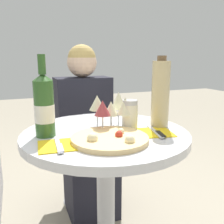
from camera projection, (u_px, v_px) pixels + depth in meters
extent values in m
cylinder|color=#B2B2B7|center=(106.00, 207.00, 1.23)|extent=(0.09, 0.09, 0.71)
cylinder|color=silver|center=(105.00, 135.00, 1.15)|extent=(0.76, 0.76, 0.04)
cylinder|color=#ADADB2|center=(85.00, 199.00, 1.96)|extent=(0.34, 0.34, 0.01)
cylinder|color=#ADADB2|center=(85.00, 176.00, 1.92)|extent=(0.06, 0.06, 0.41)
cube|color=#ADADB2|center=(84.00, 149.00, 1.87)|extent=(0.38, 0.38, 0.03)
cube|color=#ADADB2|center=(78.00, 111.00, 1.98)|extent=(0.38, 0.02, 0.48)
cube|color=black|center=(91.00, 184.00, 1.77)|extent=(0.33, 0.33, 0.44)
cube|color=black|center=(83.00, 113.00, 1.81)|extent=(0.39, 0.21, 0.52)
sphere|color=#DBB293|center=(82.00, 62.00, 1.73)|extent=(0.21, 0.21, 0.21)
sphere|color=tan|center=(82.00, 59.00, 1.73)|extent=(0.20, 0.20, 0.20)
cylinder|color=#E5C17F|center=(110.00, 139.00, 1.01)|extent=(0.32, 0.32, 0.02)
sphere|color=beige|center=(92.00, 138.00, 0.96)|extent=(0.04, 0.04, 0.04)
sphere|color=beige|center=(121.00, 132.00, 1.06)|extent=(0.03, 0.03, 0.03)
sphere|color=beige|center=(130.00, 140.00, 0.94)|extent=(0.04, 0.04, 0.04)
sphere|color=#B22D1E|center=(119.00, 135.00, 1.01)|extent=(0.03, 0.03, 0.03)
cylinder|color=#2D5623|center=(44.00, 109.00, 1.06)|extent=(0.08, 0.08, 0.24)
cone|color=#2D5623|center=(42.00, 77.00, 1.03)|extent=(0.08, 0.08, 0.03)
cylinder|color=#2D5623|center=(42.00, 64.00, 1.02)|extent=(0.03, 0.03, 0.08)
cylinder|color=silver|center=(45.00, 113.00, 1.06)|extent=(0.09, 0.09, 0.08)
cylinder|color=tan|center=(160.00, 94.00, 1.20)|extent=(0.09, 0.09, 0.32)
cylinder|color=brown|center=(162.00, 58.00, 1.16)|extent=(0.04, 0.04, 0.02)
cylinder|color=silver|center=(130.00, 117.00, 1.18)|extent=(0.07, 0.07, 0.12)
cylinder|color=#B2B2B7|center=(130.00, 102.00, 1.16)|extent=(0.07, 0.07, 0.02)
cylinder|color=silver|center=(119.00, 125.00, 1.25)|extent=(0.06, 0.06, 0.00)
cylinder|color=silver|center=(119.00, 116.00, 1.24)|extent=(0.01, 0.01, 0.08)
cone|color=beige|center=(119.00, 100.00, 1.22)|extent=(0.07, 0.07, 0.08)
cylinder|color=silver|center=(103.00, 131.00, 1.14)|extent=(0.06, 0.06, 0.00)
cylinder|color=silver|center=(103.00, 123.00, 1.13)|extent=(0.01, 0.01, 0.07)
cone|color=#9E383D|center=(103.00, 108.00, 1.12)|extent=(0.07, 0.07, 0.07)
cylinder|color=silver|center=(125.00, 129.00, 1.18)|extent=(0.06, 0.06, 0.00)
cylinder|color=silver|center=(125.00, 122.00, 1.17)|extent=(0.01, 0.01, 0.07)
cone|color=beige|center=(125.00, 106.00, 1.16)|extent=(0.07, 0.07, 0.08)
cylinder|color=silver|center=(111.00, 128.00, 1.20)|extent=(0.06, 0.06, 0.00)
cylinder|color=silver|center=(111.00, 121.00, 1.19)|extent=(0.01, 0.01, 0.06)
cone|color=beige|center=(111.00, 108.00, 1.18)|extent=(0.07, 0.07, 0.07)
cylinder|color=silver|center=(97.00, 127.00, 1.21)|extent=(0.06, 0.06, 0.00)
cylinder|color=silver|center=(97.00, 118.00, 1.20)|extent=(0.01, 0.01, 0.08)
cone|color=beige|center=(97.00, 103.00, 1.19)|extent=(0.08, 0.08, 0.07)
cube|color=gold|center=(58.00, 145.00, 0.96)|extent=(0.16, 0.16, 0.00)
cube|color=silver|center=(58.00, 144.00, 0.96)|extent=(0.03, 0.19, 0.00)
cube|color=silver|center=(60.00, 148.00, 0.91)|extent=(0.03, 0.09, 0.00)
cube|color=gold|center=(155.00, 132.00, 1.12)|extent=(0.18, 0.18, 0.00)
cube|color=silver|center=(155.00, 131.00, 1.12)|extent=(0.06, 0.19, 0.00)
cube|color=black|center=(161.00, 134.00, 1.08)|extent=(0.04, 0.09, 0.00)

